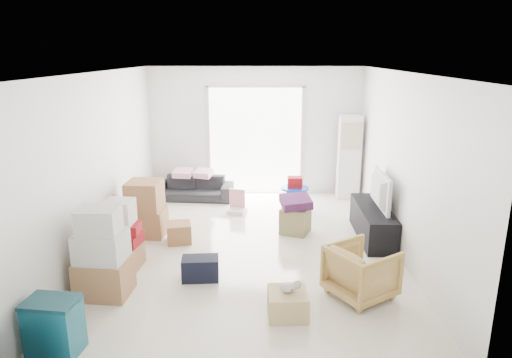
{
  "coord_description": "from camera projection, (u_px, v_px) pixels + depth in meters",
  "views": [
    {
      "loc": [
        0.23,
        -6.61,
        2.96
      ],
      "look_at": [
        0.08,
        0.2,
        1.08
      ],
      "focal_mm": 32.0,
      "sensor_mm": 36.0,
      "label": 1
    }
  ],
  "objects": [
    {
      "name": "kids_table",
      "position": [
        295.0,
        186.0,
        8.78
      ],
      "size": [
        0.54,
        0.54,
        0.67
      ],
      "rotation": [
        0.0,
        0.0,
        -0.38
      ],
      "color": "#1135BB",
      "rests_on": "room_shell"
    },
    {
      "name": "pillow_right",
      "position": [
        203.0,
        167.0,
        9.39
      ],
      "size": [
        0.39,
        0.35,
        0.11
      ],
      "primitive_type": "cube",
      "rotation": [
        0.0,
        0.0,
        -0.31
      ],
      "color": "#E2A5BE",
      "rests_on": "sofa"
    },
    {
      "name": "ac_tower",
      "position": [
        349.0,
        157.0,
        9.44
      ],
      "size": [
        0.45,
        0.3,
        1.75
      ],
      "primitive_type": "cube",
      "color": "white",
      "rests_on": "room_shell"
    },
    {
      "name": "loose_box",
      "position": [
        179.0,
        233.0,
        7.37
      ],
      "size": [
        0.46,
        0.46,
        0.32
      ],
      "primitive_type": "cube",
      "rotation": [
        0.0,
        0.0,
        0.23
      ],
      "color": "#925E42",
      "rests_on": "room_shell"
    },
    {
      "name": "blanket",
      "position": [
        296.0,
        204.0,
        7.66
      ],
      "size": [
        0.56,
        0.56,
        0.14
      ],
      "primitive_type": "cube",
      "rotation": [
        0.0,
        0.0,
        0.16
      ],
      "color": "#572256",
      "rests_on": "ottoman"
    },
    {
      "name": "box_stack_c",
      "position": [
        146.0,
        209.0,
        7.58
      ],
      "size": [
        0.65,
        0.56,
        0.94
      ],
      "rotation": [
        0.0,
        0.0,
        -0.07
      ],
      "color": "#925E42",
      "rests_on": "room_shell"
    },
    {
      "name": "storage_bins",
      "position": [
        54.0,
        326.0,
        4.59
      ],
      "size": [
        0.56,
        0.42,
        0.6
      ],
      "rotation": [
        0.0,
        0.0,
        -0.11
      ],
      "color": "#0F4F64",
      "rests_on": "room_shell"
    },
    {
      "name": "television",
      "position": [
        374.0,
        203.0,
        7.43
      ],
      "size": [
        0.59,
        1.02,
        0.13
      ],
      "primitive_type": "imported",
      "rotation": [
        0.0,
        0.0,
        1.57
      ],
      "color": "black",
      "rests_on": "tv_console"
    },
    {
      "name": "room_shell",
      "position": [
        251.0,
        165.0,
        6.8
      ],
      "size": [
        4.98,
        6.48,
        3.18
      ],
      "color": "silver",
      "rests_on": "ground"
    },
    {
      "name": "wood_crate",
      "position": [
        288.0,
        304.0,
        5.29
      ],
      "size": [
        0.48,
        0.48,
        0.3
      ],
      "primitive_type": "cube",
      "rotation": [
        0.0,
        0.0,
        0.06
      ],
      "color": "tan",
      "rests_on": "room_shell"
    },
    {
      "name": "duffel_bag",
      "position": [
        200.0,
        268.0,
        6.15
      ],
      "size": [
        0.51,
        0.33,
        0.31
      ],
      "primitive_type": "cube",
      "rotation": [
        0.0,
        0.0,
        0.09
      ],
      "color": "black",
      "rests_on": "room_shell"
    },
    {
      "name": "sliding_door",
      "position": [
        255.0,
        137.0,
        9.7
      ],
      "size": [
        2.1,
        0.04,
        2.33
      ],
      "color": "white",
      "rests_on": "room_shell"
    },
    {
      "name": "toy_walker",
      "position": [
        237.0,
        206.0,
        8.74
      ],
      "size": [
        0.39,
        0.36,
        0.44
      ],
      "rotation": [
        0.0,
        0.0,
        -0.25
      ],
      "color": "silver",
      "rests_on": "room_shell"
    },
    {
      "name": "tv_console",
      "position": [
        373.0,
        222.0,
        7.52
      ],
      "size": [
        0.47,
        1.57,
        0.52
      ],
      "primitive_type": "cube",
      "color": "black",
      "rests_on": "room_shell"
    },
    {
      "name": "pillow_left",
      "position": [
        182.0,
        167.0,
        9.42
      ],
      "size": [
        0.37,
        0.3,
        0.11
      ],
      "primitive_type": "cube",
      "rotation": [
        0.0,
        0.0,
        -0.12
      ],
      "color": "#E2A5BE",
      "rests_on": "sofa"
    },
    {
      "name": "plush_bunny",
      "position": [
        290.0,
        287.0,
        5.25
      ],
      "size": [
        0.25,
        0.14,
        0.13
      ],
      "rotation": [
        0.0,
        0.0,
        -0.24
      ],
      "color": "#B2ADA8",
      "rests_on": "wood_crate"
    },
    {
      "name": "sofa",
      "position": [
        194.0,
        184.0,
        9.51
      ],
      "size": [
        1.64,
        0.58,
        0.63
      ],
      "primitive_type": "imported",
      "rotation": [
        0.0,
        0.0,
        -0.07
      ],
      "color": "#26262B",
      "rests_on": "room_shell"
    },
    {
      "name": "armchair",
      "position": [
        362.0,
        269.0,
        5.66
      ],
      "size": [
        0.96,
        0.97,
        0.74
      ],
      "primitive_type": "imported",
      "rotation": [
        0.0,
        0.0,
        2.16
      ],
      "color": "tan",
      "rests_on": "room_shell"
    },
    {
      "name": "ottoman",
      "position": [
        295.0,
        220.0,
        7.74
      ],
      "size": [
        0.57,
        0.57,
        0.44
      ],
      "primitive_type": "cube",
      "rotation": [
        0.0,
        0.0,
        -0.39
      ],
      "color": "#8D7C52",
      "rests_on": "room_shell"
    },
    {
      "name": "box_stack_b",
      "position": [
        122.0,
        239.0,
        6.42
      ],
      "size": [
        0.59,
        0.53,
        1.0
      ],
      "rotation": [
        0.0,
        0.0,
        -0.07
      ],
      "color": "#925E42",
      "rests_on": "room_shell"
    },
    {
      "name": "box_stack_a",
      "position": [
        102.0,
        257.0,
        5.66
      ],
      "size": [
        0.67,
        0.57,
        1.16
      ],
      "rotation": [
        0.0,
        0.0,
        -0.09
      ],
      "color": "#925E42",
      "rests_on": "room_shell"
    }
  ]
}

